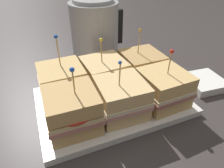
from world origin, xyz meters
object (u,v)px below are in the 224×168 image
Objects in this scene: serving_platter at (112,101)px; sandwich_back_right at (141,67)px; sandwich_front_center at (121,98)px; sandwich_front_right at (163,88)px; sandwich_back_center at (104,74)px; napkin_stack at (204,82)px; kettle_steel at (95,31)px; sandwich_back_left at (62,83)px; sandwich_front_left at (72,110)px.

sandwich_back_right reaches higher than serving_platter.
sandwich_front_right is (0.12, -0.00, 0.00)m from sandwich_front_center.
sandwich_back_center reaches higher than napkin_stack.
napkin_stack is at bearing -4.84° from serving_platter.
sandwich_back_right is at bearing -71.91° from kettle_steel.
sandwich_back_left reaches higher than sandwich_back_center.
napkin_stack is (0.43, -0.09, -0.05)m from sandwich_back_left.
sandwich_front_center reaches higher than serving_platter.
sandwich_front_left is 1.01× the size of sandwich_front_right.
kettle_steel is at bearing 101.76° from sandwich_front_right.
sandwich_front_center is (0.12, 0.00, -0.00)m from sandwich_front_left.
sandwich_back_left reaches higher than serving_platter.
kettle_steel is (0.05, 0.28, 0.10)m from serving_platter.
sandwich_front_left is at bearing -175.61° from napkin_stack.
napkin_stack is (0.31, 0.03, -0.05)m from sandwich_front_center.
serving_platter is 1.63× the size of kettle_steel.
sandwich_back_left is 1.13× the size of sandwich_back_center.
sandwich_back_left reaches higher than sandwich_front_right.
sandwich_front_center is at bearing 178.17° from sandwich_front_right.
sandwich_front_center is 0.86× the size of sandwich_back_left.
sandwich_back_center is at bearing 0.47° from sandwich_back_left.
kettle_steel reaches higher than sandwich_front_left.
napkin_stack is (0.19, 0.04, -0.05)m from sandwich_front_right.
serving_platter is 0.31m from kettle_steel.
sandwich_front_left is 0.96× the size of sandwich_back_right.
sandwich_front_left is 0.88× the size of sandwich_back_left.
sandwich_back_right is (0.24, -0.00, -0.00)m from sandwich_back_left.
sandwich_back_left is (-0.24, 0.12, 0.00)m from sandwich_front_right.
serving_platter is 0.31m from napkin_stack.
kettle_steel reaches higher than sandwich_front_right.
sandwich_back_center is 0.64× the size of kettle_steel.
sandwich_front_left is (-0.12, -0.06, 0.06)m from serving_platter.
sandwich_front_right is (0.24, -0.00, -0.00)m from sandwich_front_left.
sandwich_front_center is 0.62× the size of kettle_steel.
kettle_steel is at bearing 129.97° from napkin_stack.
sandwich_front_center is 0.35m from kettle_steel.
serving_platter is 2.26× the size of sandwich_back_left.
sandwich_front_center is at bearing -174.04° from napkin_stack.
sandwich_back_left is 1.45× the size of napkin_stack.
sandwich_back_left is at bearing 89.95° from sandwich_front_left.
sandwich_back_left is (0.00, 0.12, 0.00)m from sandwich_front_left.
sandwich_back_center is at bearing -102.50° from kettle_steel.
sandwich_front_right is at bearing -27.37° from serving_platter.
napkin_stack is (0.31, -0.09, -0.05)m from sandwich_back_center.
sandwich_front_right is at bearing -90.66° from sandwich_back_right.
kettle_steel is (-0.07, 0.22, 0.05)m from sandwich_back_right.
sandwich_front_center is 0.93× the size of sandwich_back_right.
sandwich_back_right is at bearing 89.34° from sandwich_front_right.
napkin_stack is at bearing 10.88° from sandwich_front_right.
sandwich_back_center reaches higher than sandwich_front_right.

